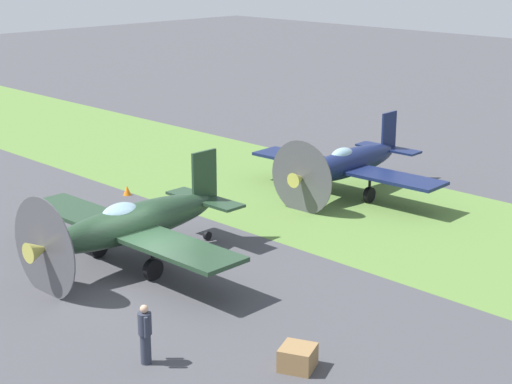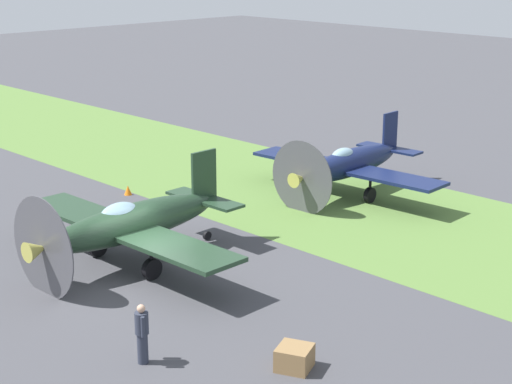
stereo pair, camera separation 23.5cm
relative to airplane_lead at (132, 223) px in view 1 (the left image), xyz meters
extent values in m
plane|color=#424247|center=(-1.67, 0.52, -1.57)|extent=(160.00, 160.00, 0.00)
cube|color=#567A38|center=(-1.67, -10.88, -1.56)|extent=(120.00, 11.00, 0.01)
ellipsoid|color=#233D28|center=(0.00, -0.17, 0.01)|extent=(1.54, 7.41, 1.35)
cube|color=#233D28|center=(-0.01, 0.26, -0.16)|extent=(10.46, 2.11, 0.15)
cube|color=#233D28|center=(0.09, -3.53, 0.98)|extent=(0.14, 1.20, 2.06)
cube|color=#233D28|center=(0.09, -3.53, 0.11)|extent=(3.50, 1.07, 0.11)
cone|color=#B7B24C|center=(-0.10, 3.79, 0.01)|extent=(0.71, 0.78, 0.69)
cylinder|color=#4C4C51|center=(-0.09, 3.57, 0.01)|extent=(3.47, 0.13, 3.47)
ellipsoid|color=#8CB2C6|center=(-0.01, 0.48, 0.48)|extent=(0.80, 1.54, 0.76)
cylinder|color=black|center=(-1.58, 0.33, -1.20)|extent=(0.26, 0.74, 0.74)
cylinder|color=black|center=(-1.58, 0.33, -0.68)|extent=(0.13, 0.13, 1.04)
cylinder|color=black|center=(1.56, 0.41, -1.20)|extent=(0.26, 0.74, 0.74)
cylinder|color=black|center=(1.56, 0.41, -0.68)|extent=(0.13, 0.13, 1.04)
cylinder|color=black|center=(0.09, -3.64, -1.39)|extent=(0.14, 0.35, 0.35)
ellipsoid|color=#141E47|center=(0.22, -12.48, -0.09)|extent=(1.66, 6.99, 1.26)
cube|color=#141E47|center=(0.20, -12.07, -0.24)|extent=(9.87, 2.29, 0.14)
cube|color=#141E47|center=(0.40, -15.64, 0.83)|extent=(0.17, 1.13, 1.94)
cube|color=#141E47|center=(0.40, -15.64, 0.01)|extent=(3.31, 1.10, 0.10)
cone|color=#B7B24C|center=(0.01, -8.77, -0.09)|extent=(0.69, 0.75, 0.65)
cylinder|color=#4C4C51|center=(0.02, -8.97, -0.09)|extent=(3.26, 0.23, 3.26)
ellipsoid|color=#8CB2C6|center=(0.19, -11.87, 0.35)|extent=(0.79, 1.47, 0.71)
cylinder|color=black|center=(-1.28, -12.06, -1.22)|extent=(0.26, 0.70, 0.69)
cylinder|color=black|center=(-1.28, -12.06, -0.73)|extent=(0.12, 0.12, 0.98)
cylinder|color=black|center=(1.67, -11.89, -1.22)|extent=(0.26, 0.70, 0.69)
cylinder|color=black|center=(1.67, -11.89, -0.73)|extent=(0.12, 0.12, 0.98)
cylinder|color=black|center=(0.41, -15.74, -1.40)|extent=(0.14, 0.33, 0.33)
cylinder|color=#2D3342|center=(-6.19, 4.19, -1.13)|extent=(0.30, 0.30, 0.88)
cylinder|color=#2D3342|center=(-6.19, 4.19, -0.38)|extent=(0.38, 0.38, 0.62)
sphere|color=tan|center=(-6.19, 4.19, 0.05)|extent=(0.23, 0.23, 0.23)
cylinder|color=#2D3342|center=(-6.42, 4.32, -0.38)|extent=(0.11, 0.11, 0.59)
cylinder|color=#2D3342|center=(-5.97, 4.06, -0.38)|extent=(0.11, 0.11, 0.59)
cube|color=olive|center=(-9.33, 1.47, -1.25)|extent=(1.19, 1.19, 0.64)
cone|color=orange|center=(7.25, -5.07, -1.35)|extent=(0.36, 0.36, 0.44)
camera|label=1|loc=(-22.92, 16.56, 9.43)|focal=58.46mm
camera|label=2|loc=(-23.08, 16.39, 9.43)|focal=58.46mm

